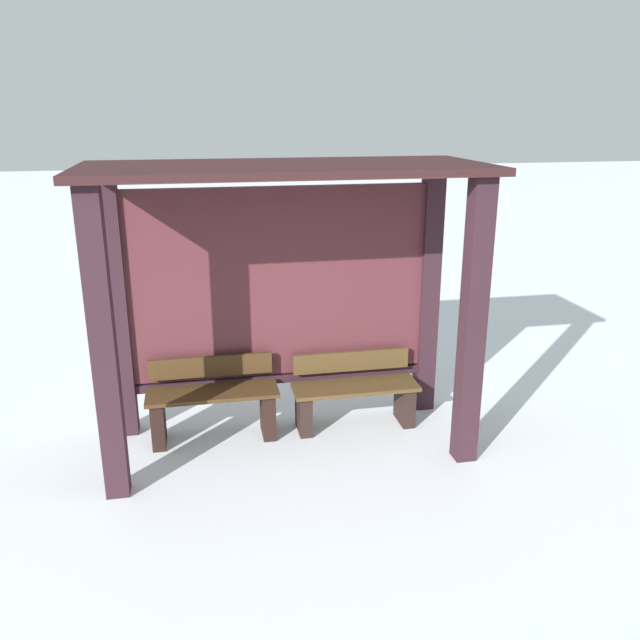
# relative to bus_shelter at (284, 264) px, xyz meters

# --- Properties ---
(ground_plane) EXTENTS (60.00, 60.00, 0.00)m
(ground_plane) POSITION_rel_bus_shelter_xyz_m (0.00, -0.21, -1.67)
(ground_plane) COLOR white
(bus_shelter) EXTENTS (3.34, 1.43, 2.56)m
(bus_shelter) POSITION_rel_bus_shelter_xyz_m (0.00, 0.00, 0.00)
(bus_shelter) COLOR #331C24
(bus_shelter) RESTS_ON ground
(bench_left_inside) EXTENTS (1.22, 0.40, 0.77)m
(bench_left_inside) POSITION_rel_bus_shelter_xyz_m (-0.68, 0.05, -1.31)
(bench_left_inside) COLOR #442E17
(bench_left_inside) RESTS_ON ground
(bench_center_inside) EXTENTS (1.22, 0.40, 0.72)m
(bench_center_inside) POSITION_rel_bus_shelter_xyz_m (0.68, 0.05, -1.34)
(bench_center_inside) COLOR #523C1F
(bench_center_inside) RESTS_ON ground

